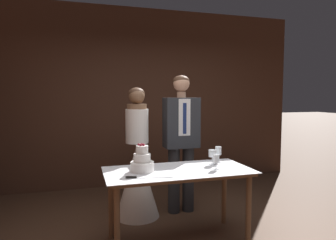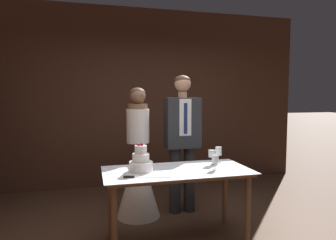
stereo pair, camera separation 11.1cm
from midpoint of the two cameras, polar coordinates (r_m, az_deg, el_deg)
name	(u,v)px [view 1 (the left image)]	position (r m, az deg, el deg)	size (l,w,h in m)	color
wall_back	(146,98)	(5.13, -4.93, 4.29)	(5.40, 0.12, 2.95)	#472B1E
cake_table	(178,178)	(3.12, 0.93, -11.06)	(1.50, 0.72, 0.75)	brown
tiered_cake	(142,162)	(3.03, -6.01, -7.95)	(0.24, 0.24, 0.28)	white
cake_knife	(140,177)	(2.81, -6.47, -10.80)	(0.43, 0.12, 0.02)	silver
wine_glass_near	(218,152)	(3.43, 8.63, -5.97)	(0.07, 0.07, 0.18)	silver
wine_glass_middle	(216,160)	(3.12, 8.14, -7.48)	(0.07, 0.07, 0.15)	silver
wine_glass_far	(212,154)	(3.33, 7.48, -6.47)	(0.08, 0.08, 0.16)	silver
bride	(137,170)	(3.78, -6.71, -9.48)	(0.54, 0.54, 1.61)	white
groom	(181,136)	(3.83, 1.70, -3.02)	(0.44, 0.25, 1.76)	#282B30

